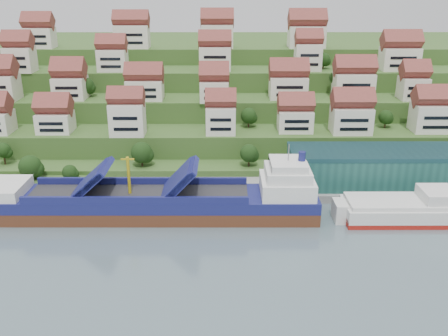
{
  "coord_description": "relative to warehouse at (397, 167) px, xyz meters",
  "views": [
    {
      "loc": [
        3.05,
        -113.5,
        56.34
      ],
      "look_at": [
        3.51,
        14.0,
        8.0
      ],
      "focal_mm": 40.0,
      "sensor_mm": 36.0,
      "label": 1
    }
  ],
  "objects": [
    {
      "name": "pebble_beach",
      "position": [
        -110.0,
        -5.0,
        -6.7
      ],
      "size": [
        45.0,
        20.0,
        1.0
      ],
      "primitive_type": "cube",
      "color": "gray",
      "rests_on": "ground"
    },
    {
      "name": "flagpole",
      "position": [
        -33.89,
        -7.0,
        -0.32
      ],
      "size": [
        1.28,
        0.16,
        8.0
      ],
      "color": "gray",
      "rests_on": "quay"
    },
    {
      "name": "hillside_trees",
      "position": [
        -63.64,
        23.91,
        7.53
      ],
      "size": [
        140.39,
        62.38,
        29.93
      ],
      "color": "#1C3B13",
      "rests_on": "ground"
    },
    {
      "name": "cargo_ship",
      "position": [
        -65.34,
        -16.08,
        -3.66
      ],
      "size": [
        85.1,
        13.56,
        18.95
      ],
      "rotation": [
        0.0,
        0.0,
        -0.0
      ],
      "color": "#552C1A",
      "rests_on": "ground"
    },
    {
      "name": "hillside",
      "position": [
        -52.0,
        86.55,
        3.46
      ],
      "size": [
        260.0,
        128.0,
        31.0
      ],
      "color": "#2D4C1E",
      "rests_on": "ground"
    },
    {
      "name": "warehouse",
      "position": [
        0.0,
        0.0,
        0.0
      ],
      "size": [
        60.0,
        15.0,
        10.0
      ],
      "primitive_type": "cube",
      "color": "#20584F",
      "rests_on": "quay"
    },
    {
      "name": "quay",
      "position": [
        -32.0,
        -2.0,
        -6.1
      ],
      "size": [
        180.0,
        14.0,
        2.2
      ],
      "primitive_type": "cube",
      "color": "gray",
      "rests_on": "ground"
    },
    {
      "name": "hillside_village",
      "position": [
        -52.49,
        42.81,
        17.0
      ],
      "size": [
        154.79,
        60.76,
        28.84
      ],
      "color": "white",
      "rests_on": "ground"
    },
    {
      "name": "second_ship",
      "position": [
        -2.89,
        -18.5,
        -4.54
      ],
      "size": [
        30.36,
        11.26,
        8.8
      ],
      "rotation": [
        0.0,
        0.0,
        0.0
      ],
      "color": "maroon",
      "rests_on": "ground"
    },
    {
      "name": "ground",
      "position": [
        -52.0,
        -17.0,
        -7.2
      ],
      "size": [
        300.0,
        300.0,
        0.0
      ],
      "primitive_type": "plane",
      "color": "slate",
      "rests_on": "ground"
    }
  ]
}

